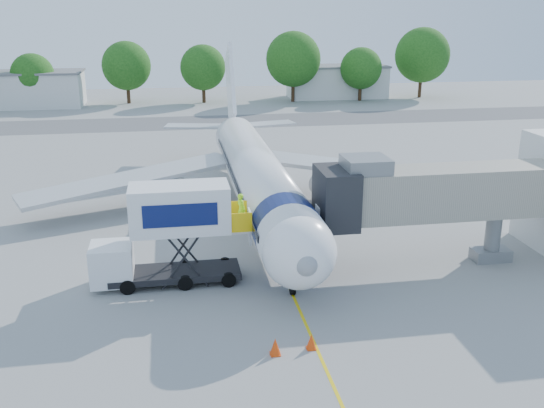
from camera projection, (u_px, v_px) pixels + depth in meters
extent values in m
plane|color=#9A9A97|center=(264.00, 232.00, 40.62)|extent=(160.00, 160.00, 0.00)
cube|color=yellow|center=(264.00, 232.00, 40.62)|extent=(0.15, 70.00, 0.01)
cube|color=#59595B|center=(216.00, 122.00, 80.03)|extent=(120.00, 10.00, 0.01)
cylinder|color=white|center=(258.00, 177.00, 42.52)|extent=(3.70, 28.00, 3.70)
sphere|color=white|center=(299.00, 252.00, 29.38)|extent=(3.70, 3.70, 3.70)
sphere|color=gray|center=(306.00, 265.00, 27.92)|extent=(1.10, 1.10, 1.10)
cone|color=white|center=(232.00, 131.00, 58.47)|extent=(3.70, 6.00, 3.70)
cube|color=white|center=(230.00, 86.00, 58.12)|extent=(0.35, 7.26, 8.29)
cube|color=#B3B5B7|center=(365.00, 169.00, 47.44)|extent=(16.17, 9.32, 1.42)
cube|color=#B3B5B7|center=(130.00, 179.00, 44.59)|extent=(16.17, 9.32, 1.42)
cylinder|color=#999BA0|center=(328.00, 190.00, 45.31)|extent=(2.10, 3.60, 2.10)
cylinder|color=#999BA0|center=(179.00, 198.00, 43.58)|extent=(2.10, 3.60, 2.10)
cube|color=black|center=(301.00, 246.00, 28.96)|extent=(2.60, 1.39, 0.81)
cylinder|color=#0B164F|center=(287.00, 231.00, 32.19)|extent=(3.73, 2.00, 3.73)
cylinder|color=silver|center=(293.00, 281.00, 31.48)|extent=(0.16, 0.16, 1.50)
cylinder|color=black|center=(292.00, 289.00, 31.61)|extent=(0.25, 0.64, 0.64)
cylinder|color=black|center=(286.00, 197.00, 46.53)|extent=(0.35, 0.90, 0.90)
cylinder|color=black|center=(218.00, 201.00, 45.70)|extent=(0.35, 0.90, 0.90)
cube|color=#A39D8B|center=(441.00, 192.00, 34.12)|extent=(13.60, 2.60, 2.80)
cube|color=black|center=(336.00, 197.00, 33.16)|extent=(2.00, 3.20, 3.20)
cube|color=slate|center=(366.00, 164.00, 32.86)|extent=(2.40, 2.40, 0.80)
cylinder|color=slate|center=(493.00, 236.00, 35.57)|extent=(0.90, 0.90, 3.00)
cube|color=slate|center=(490.00, 255.00, 35.92)|extent=(2.20, 1.20, 0.70)
cylinder|color=black|center=(476.00, 256.00, 35.78)|extent=(0.30, 0.70, 0.70)
cylinder|color=black|center=(504.00, 254.00, 36.06)|extent=(0.30, 0.70, 0.70)
cube|color=black|center=(175.00, 273.00, 32.94)|extent=(7.00, 2.30, 0.35)
cube|color=white|center=(112.00, 263.00, 32.17)|extent=(2.20, 2.20, 2.10)
cube|color=black|center=(111.00, 256.00, 32.03)|extent=(1.90, 2.10, 0.70)
cube|color=white|center=(180.00, 208.00, 31.86)|extent=(5.20, 2.40, 2.50)
cube|color=#0B164F|center=(180.00, 216.00, 30.72)|extent=(3.80, 0.04, 1.20)
cube|color=silver|center=(240.00, 226.00, 32.73)|extent=(1.10, 2.20, 0.10)
cube|color=yellow|center=(242.00, 223.00, 31.58)|extent=(1.10, 0.06, 1.10)
cube|color=yellow|center=(237.00, 210.00, 33.55)|extent=(1.10, 0.06, 1.10)
cylinder|color=black|center=(229.00, 280.00, 32.44)|extent=(0.80, 0.25, 0.80)
cylinder|color=black|center=(225.00, 264.00, 34.41)|extent=(0.80, 0.25, 0.80)
cylinder|color=black|center=(128.00, 287.00, 31.60)|extent=(0.80, 0.25, 0.80)
cylinder|color=black|center=(130.00, 271.00, 33.57)|extent=(0.80, 0.25, 0.80)
imported|color=#A3FE1A|center=(241.00, 210.00, 32.46)|extent=(0.66, 0.77, 1.79)
cube|color=white|center=(378.00, 373.00, 23.70)|extent=(3.73, 2.84, 1.33)
cube|color=#0B164F|center=(378.00, 363.00, 23.57)|extent=(2.37, 2.22, 0.33)
cylinder|color=black|center=(342.00, 386.00, 23.46)|extent=(0.71, 0.47, 0.67)
cylinder|color=black|center=(345.00, 367.00, 24.70)|extent=(0.71, 0.47, 0.67)
cylinder|color=black|center=(412.00, 395.00, 22.91)|extent=(0.71, 0.47, 0.67)
cylinder|color=black|center=(412.00, 375.00, 24.14)|extent=(0.71, 0.47, 0.67)
cone|color=#DE3D0B|center=(275.00, 346.00, 26.07)|extent=(0.49, 0.49, 0.78)
cube|color=#DE3D0B|center=(275.00, 354.00, 26.19)|extent=(0.45, 0.45, 0.04)
cone|color=#DE3D0B|center=(311.00, 341.00, 26.52)|extent=(0.45, 0.45, 0.72)
cube|color=#DE3D0B|center=(311.00, 348.00, 26.63)|extent=(0.41, 0.41, 0.04)
cube|color=silver|center=(21.00, 90.00, 91.74)|extent=(18.00, 8.00, 5.00)
cube|color=slate|center=(19.00, 72.00, 90.92)|extent=(18.40, 8.40, 0.30)
cube|color=silver|center=(337.00, 82.00, 101.51)|extent=(16.00, 7.00, 5.00)
cube|color=slate|center=(337.00, 66.00, 100.69)|extent=(16.40, 7.40, 0.30)
cylinder|color=#382314|center=(35.00, 98.00, 91.27)|extent=(0.56, 0.56, 2.83)
sphere|color=#1A4B14|center=(32.00, 75.00, 90.20)|extent=(6.30, 6.30, 6.30)
cylinder|color=#382314|center=(128.00, 93.00, 95.19)|extent=(0.56, 0.56, 3.39)
sphere|color=#1A4B14|center=(126.00, 66.00, 93.92)|extent=(7.52, 7.52, 7.52)
cylinder|color=#382314|center=(204.00, 92.00, 96.00)|extent=(0.56, 0.56, 3.19)
sphere|color=#1A4B14|center=(203.00, 67.00, 94.80)|extent=(7.08, 7.08, 7.08)
cylinder|color=#382314|center=(293.00, 89.00, 96.84)|extent=(0.56, 0.56, 3.89)
sphere|color=#1A4B14|center=(293.00, 59.00, 95.38)|extent=(8.64, 8.64, 8.64)
cylinder|color=#382314|center=(360.00, 91.00, 98.25)|extent=(0.56, 0.56, 2.99)
sphere|color=#1A4B14|center=(361.00, 68.00, 97.13)|extent=(6.65, 6.65, 6.65)
cylinder|color=#382314|center=(420.00, 85.00, 101.58)|extent=(0.56, 0.56, 4.04)
sphere|color=#1A4B14|center=(422.00, 55.00, 100.06)|extent=(8.98, 8.98, 8.98)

